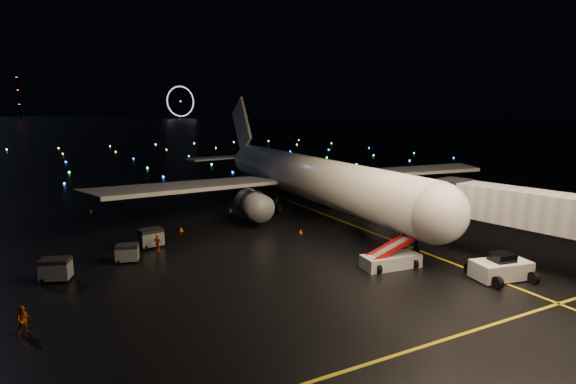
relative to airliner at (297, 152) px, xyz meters
name	(u,v)px	position (x,y,z in m)	size (l,w,h in m)	color
ground	(85,131)	(-10.71, 274.96, -7.62)	(2000.00, 2000.00, 0.00)	black
lane_centre	(348,223)	(1.29, -10.04, -7.61)	(0.25, 80.00, 0.02)	gold
lane_cross	(354,368)	(-15.71, -35.04, -7.61)	(60.00, 0.25, 0.02)	gold
airliner	(297,152)	(0.00, 0.00, 0.00)	(53.79, 51.10, 15.24)	silver
pushback_tug	(501,266)	(1.77, -30.08, -6.58)	(4.37, 2.29, 2.08)	silver
belt_loader	(391,247)	(-4.13, -24.07, -5.86)	(7.26, 1.98, 3.52)	silver
crew_b	(24,320)	(-30.84, -23.13, -6.75)	(0.85, 0.66, 1.74)	#DE520B
crew_c	(157,243)	(-20.66, -10.63, -6.82)	(0.94, 0.39, 1.60)	#DE520B
safety_cone_0	(301,231)	(-5.72, -11.30, -7.39)	(0.40, 0.40, 0.46)	#EA5D00
safety_cone_1	(230,210)	(-8.71, 2.31, -7.39)	(0.41, 0.41, 0.47)	#EA5D00
safety_cone_2	(181,229)	(-16.93, -4.56, -7.37)	(0.45, 0.45, 0.51)	#EA5D00
safety_cone_3	(91,211)	(-25.02, 9.91, -7.36)	(0.46, 0.46, 0.52)	#EA5D00
ferris_wheel	(181,103)	(159.29, 694.96, 18.38)	(50.00, 4.00, 52.00)	black
radio_mast	(19,97)	(-70.71, 714.96, 24.38)	(1.80, 1.80, 64.00)	black
taxiway_lights	(127,157)	(-10.71, 80.96, -7.44)	(164.00, 92.00, 0.36)	black
baggage_cart_0	(127,253)	(-23.58, -12.48, -6.83)	(1.86, 1.30, 1.58)	gray
baggage_cart_1	(151,238)	(-20.93, -9.01, -6.71)	(2.13, 1.49, 1.81)	gray
baggage_cart_2	(56,270)	(-29.12, -14.59, -6.72)	(2.11, 1.48, 1.80)	gray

